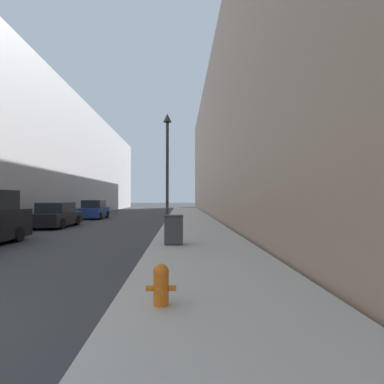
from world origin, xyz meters
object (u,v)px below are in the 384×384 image
(fire_hydrant, at_px, (161,283))
(lamppost, at_px, (167,161))
(parked_sedan_near, at_px, (56,216))
(trash_bin, at_px, (174,229))
(parked_sedan_far, at_px, (94,210))

(fire_hydrant, height_order, lamppost, lamppost)
(parked_sedan_near, bearing_deg, lamppost, -31.21)
(trash_bin, xyz_separation_m, parked_sedan_far, (-7.42, 15.71, 0.04))
(trash_bin, height_order, parked_sedan_far, parked_sedan_far)
(lamppost, xyz_separation_m, parked_sedan_near, (-7.21, 4.37, -2.96))
(trash_bin, distance_m, parked_sedan_near, 11.23)
(parked_sedan_near, distance_m, parked_sedan_far, 7.47)
(fire_hydrant, height_order, trash_bin, trash_bin)
(trash_bin, bearing_deg, parked_sedan_near, 132.76)
(fire_hydrant, relative_size, parked_sedan_far, 0.16)
(fire_hydrant, height_order, parked_sedan_far, parked_sedan_far)
(fire_hydrant, distance_m, parked_sedan_far, 23.07)
(lamppost, bearing_deg, fire_hydrant, -87.92)
(fire_hydrant, xyz_separation_m, lamppost, (-0.36, 10.04, 3.17))
(fire_hydrant, xyz_separation_m, trash_bin, (0.06, 6.16, 0.21))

